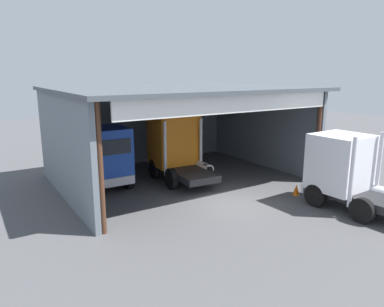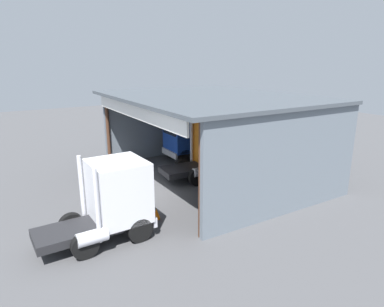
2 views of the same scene
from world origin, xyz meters
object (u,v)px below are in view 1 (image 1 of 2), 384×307
Objects in this scene: traffic_cone at (296,190)px; oil_drum at (196,152)px; truck_orange_center_right_bay at (176,146)px; truck_blue_yard_outside at (103,157)px; truck_white_center_bay at (346,170)px; tool_cart at (181,154)px.

oil_drum is at bearing 89.24° from traffic_cone.
truck_orange_center_right_bay is 5.67m from oil_drum.
oil_drum is 1.62× the size of traffic_cone.
truck_blue_yard_outside is 12.24m from truck_white_center_bay.
tool_cart is at bearing -173.29° from oil_drum.
truck_blue_yard_outside is 4.32m from truck_orange_center_right_bay.
truck_white_center_bay is (4.33, -8.20, -0.18)m from truck_orange_center_right_bay.
traffic_cone is (3.75, -5.89, -1.69)m from truck_orange_center_right_bay.
truck_white_center_bay reaches higher than tool_cart.
traffic_cone is at bearing -90.76° from oil_drum.
truck_orange_center_right_bay is at bearing 122.48° from traffic_cone.
tool_cart is at bearing 97.17° from traffic_cone.
truck_orange_center_right_bay is 4.72m from tool_cart.
truck_blue_yard_outside reaches higher than traffic_cone.
oil_drum is at bearing 6.71° from tool_cart.
truck_white_center_bay reaches higher than traffic_cone.
truck_blue_yard_outside reaches higher than oil_drum.
truck_orange_center_right_bay is at bearing 115.83° from truck_white_center_bay.
truck_orange_center_right_bay reaches higher than tool_cart.
truck_blue_yard_outside is at bearing 177.76° from truck_orange_center_right_bay.
truck_white_center_bay is 5.39× the size of oil_drum.
traffic_cone is (8.03, -6.38, -1.50)m from truck_blue_yard_outside.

